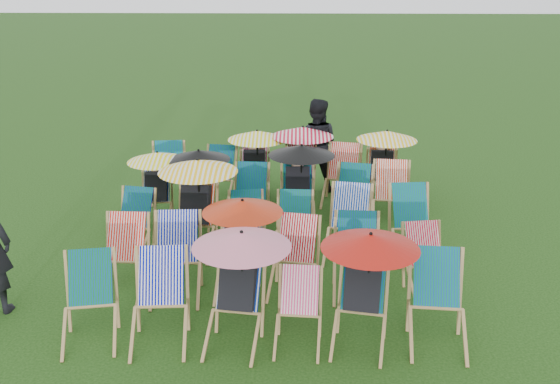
{
  "coord_description": "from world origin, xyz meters",
  "views": [
    {
      "loc": [
        0.38,
        -8.39,
        4.07
      ],
      "look_at": [
        0.13,
        0.31,
        0.9
      ],
      "focal_mm": 40.0,
      "sensor_mm": 36.0,
      "label": 1
    }
  ],
  "objects_px": {
    "deckchair_0": "(89,302)",
    "person_rear": "(316,144)",
    "deckchair_29": "(383,165)",
    "deckchair_5": "(438,303)"
  },
  "relations": [
    {
      "from": "deckchair_0",
      "to": "deckchair_29",
      "type": "height_order",
      "value": "deckchair_29"
    },
    {
      "from": "person_rear",
      "to": "deckchair_5",
      "type": "bearing_deg",
      "value": 114.04
    },
    {
      "from": "deckchair_5",
      "to": "person_rear",
      "type": "height_order",
      "value": "person_rear"
    },
    {
      "from": "deckchair_5",
      "to": "deckchair_29",
      "type": "height_order",
      "value": "deckchair_29"
    },
    {
      "from": "deckchair_0",
      "to": "deckchair_5",
      "type": "xyz_separation_m",
      "value": [
        3.95,
        0.04,
        0.03
      ]
    },
    {
      "from": "deckchair_5",
      "to": "person_rear",
      "type": "bearing_deg",
      "value": 108.18
    },
    {
      "from": "deckchair_0",
      "to": "person_rear",
      "type": "distance_m",
      "value": 5.93
    },
    {
      "from": "deckchair_0",
      "to": "deckchair_29",
      "type": "xyz_separation_m",
      "value": [
        3.9,
        4.64,
        0.21
      ]
    },
    {
      "from": "deckchair_5",
      "to": "deckchair_29",
      "type": "xyz_separation_m",
      "value": [
        -0.05,
        4.6,
        0.18
      ]
    },
    {
      "from": "deckchair_5",
      "to": "deckchair_29",
      "type": "relative_size",
      "value": 0.78
    }
  ]
}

